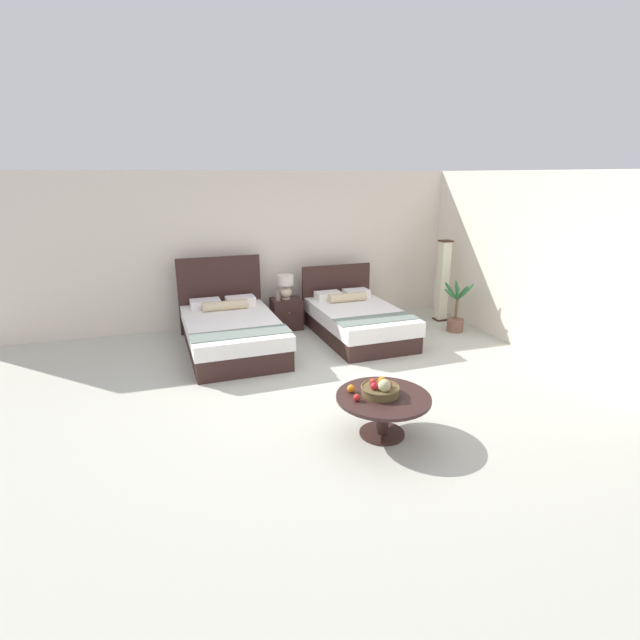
# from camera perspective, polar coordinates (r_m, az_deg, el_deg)

# --- Properties ---
(ground_plane) EXTENTS (10.25, 9.41, 0.02)m
(ground_plane) POSITION_cam_1_polar(r_m,az_deg,el_deg) (6.41, 0.94, -7.32)
(ground_plane) COLOR beige
(wall_back) EXTENTS (10.25, 0.12, 2.69)m
(wall_back) POSITION_cam_1_polar(r_m,az_deg,el_deg) (8.73, -5.20, 8.51)
(wall_back) COLOR silver
(wall_back) RESTS_ON ground
(wall_side_right) EXTENTS (0.12, 5.01, 2.69)m
(wall_side_right) POSITION_cam_1_polar(r_m,az_deg,el_deg) (7.99, 23.35, 6.39)
(wall_side_right) COLOR #EEE2CD
(wall_side_right) RESTS_ON ground
(bed_near_window) EXTENTS (1.47, 2.28, 1.31)m
(bed_near_window) POSITION_cam_1_polar(r_m,az_deg,el_deg) (7.51, -10.53, -1.34)
(bed_near_window) COLOR #35201C
(bed_near_window) RESTS_ON ground
(bed_near_corner) EXTENTS (1.37, 2.13, 1.06)m
(bed_near_corner) POSITION_cam_1_polar(r_m,az_deg,el_deg) (8.01, 4.47, -0.04)
(bed_near_corner) COLOR #35201C
(bed_near_corner) RESTS_ON ground
(nightstand) EXTENTS (0.51, 0.47, 0.53)m
(nightstand) POSITION_cam_1_polar(r_m,az_deg,el_deg) (8.46, -4.05, 0.77)
(nightstand) COLOR #35201C
(nightstand) RESTS_ON ground
(table_lamp) EXTENTS (0.28, 0.28, 0.43)m
(table_lamp) POSITION_cam_1_polar(r_m,az_deg,el_deg) (8.35, -4.15, 4.19)
(table_lamp) COLOR beige
(table_lamp) RESTS_ON nightstand
(vase) EXTENTS (0.09, 0.09, 0.15)m
(vase) POSITION_cam_1_polar(r_m,az_deg,el_deg) (8.30, -5.06, 2.86)
(vase) COLOR gray
(vase) RESTS_ON nightstand
(coffee_table) EXTENTS (0.98, 0.98, 0.45)m
(coffee_table) POSITION_cam_1_polar(r_m,az_deg,el_deg) (5.06, 7.56, -10.00)
(coffee_table) COLOR #35201C
(coffee_table) RESTS_ON ground
(fruit_bowl) EXTENTS (0.41, 0.41, 0.21)m
(fruit_bowl) POSITION_cam_1_polar(r_m,az_deg,el_deg) (5.00, 7.26, -8.18)
(fruit_bowl) COLOR brown
(fruit_bowl) RESTS_ON coffee_table
(loose_apple) EXTENTS (0.07, 0.07, 0.07)m
(loose_apple) POSITION_cam_1_polar(r_m,az_deg,el_deg) (4.87, 4.44, -9.23)
(loose_apple) COLOR red
(loose_apple) RESTS_ON coffee_table
(loose_orange) EXTENTS (0.08, 0.08, 0.08)m
(loose_orange) POSITION_cam_1_polar(r_m,az_deg,el_deg) (5.04, 3.73, -8.19)
(loose_orange) COLOR orange
(loose_orange) RESTS_ON coffee_table
(floor_lamp_corner) EXTENTS (0.21, 0.21, 1.49)m
(floor_lamp_corner) POSITION_cam_1_polar(r_m,az_deg,el_deg) (9.08, 14.48, 4.52)
(floor_lamp_corner) COLOR #372014
(floor_lamp_corner) RESTS_ON ground
(potted_palm) EXTENTS (0.52, 0.54, 0.91)m
(potted_palm) POSITION_cam_1_polar(r_m,az_deg,el_deg) (8.59, 15.93, 0.62)
(potted_palm) COLOR brown
(potted_palm) RESTS_ON ground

